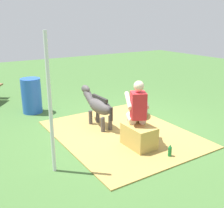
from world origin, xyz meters
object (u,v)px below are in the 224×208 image
(person_seated, at_px, (137,110))
(pony_lying, at_px, (139,107))
(tent_pole_left, at_px, (50,106))
(soda_bottle, at_px, (170,151))
(water_barrel, at_px, (32,96))
(pony_standing, at_px, (98,105))
(hay_bale, at_px, (139,136))

(person_seated, bearing_deg, pony_lying, -39.84)
(person_seated, relative_size, tent_pole_left, 0.58)
(pony_lying, height_order, soda_bottle, pony_lying)
(water_barrel, bearing_deg, soda_bottle, -160.58)
(pony_standing, xyz_separation_m, tent_pole_left, (-1.32, 1.60, 0.62))
(water_barrel, bearing_deg, hay_bale, -160.64)
(pony_lying, distance_m, tent_pole_left, 3.44)
(soda_bottle, bearing_deg, person_seated, 12.71)
(person_seated, height_order, water_barrel, person_seated)
(pony_standing, bearing_deg, soda_bottle, -169.79)
(pony_standing, distance_m, water_barrel, 2.10)
(hay_bale, relative_size, person_seated, 0.50)
(hay_bale, height_order, person_seated, person_seated)
(person_seated, relative_size, soda_bottle, 5.22)
(tent_pole_left, bearing_deg, hay_bale, -92.06)
(person_seated, relative_size, pony_standing, 0.99)
(person_seated, bearing_deg, pony_standing, 8.58)
(water_barrel, bearing_deg, tent_pole_left, 169.28)
(pony_standing, bearing_deg, person_seated, -171.42)
(person_seated, xyz_separation_m, pony_standing, (1.23, 0.19, -0.21))
(person_seated, distance_m, pony_standing, 1.26)
(pony_standing, xyz_separation_m, pony_lying, (0.17, -1.35, -0.34))
(person_seated, xyz_separation_m, tent_pole_left, (-0.09, 1.78, 0.41))
(pony_standing, bearing_deg, hay_bale, -174.40)
(pony_lying, distance_m, soda_bottle, 2.40)
(water_barrel, xyz_separation_m, tent_pole_left, (-3.17, 0.60, 0.68))
(hay_bale, bearing_deg, pony_standing, 5.60)
(soda_bottle, xyz_separation_m, tent_pole_left, (0.70, 1.96, 1.02))
(person_seated, height_order, tent_pole_left, tent_pole_left)
(soda_bottle, bearing_deg, tent_pole_left, 70.44)
(hay_bale, bearing_deg, tent_pole_left, 87.94)
(hay_bale, bearing_deg, water_barrel, 19.36)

